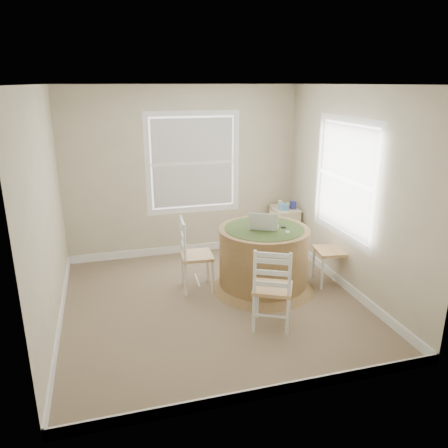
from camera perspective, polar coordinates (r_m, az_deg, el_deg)
name	(u,v)px	position (r m, az deg, el deg)	size (l,w,h in m)	color
room	(222,198)	(5.24, -0.23, 3.39)	(3.64, 3.64, 2.64)	#7C674F
round_table	(263,256)	(5.74, 5.16, -4.20)	(1.35, 1.35, 0.85)	olive
chair_left	(197,255)	(5.71, -3.59, -4.08)	(0.42, 0.40, 0.95)	white
chair_near	(273,288)	(4.86, 6.38, -8.28)	(0.42, 0.40, 0.95)	white
chair_right	(331,250)	(6.03, 13.82, -3.38)	(0.42, 0.40, 0.95)	white
laptop	(264,226)	(5.59, 5.22, -0.27)	(0.47, 0.45, 0.26)	white
mouse	(274,230)	(5.54, 6.50, -0.73)	(0.07, 0.11, 0.04)	white
phone	(288,232)	(5.49, 8.32, -1.09)	(0.04, 0.09, 0.02)	#B7BABF
keys	(283,228)	(5.64, 7.76, -0.49)	(0.06, 0.05, 0.03)	black
corner_chest	(284,228)	(7.18, 7.81, -0.57)	(0.43, 0.55, 0.70)	beige
tissue_box	(284,207)	(6.95, 7.78, 2.26)	(0.12, 0.12, 0.10)	#5187B9
box_yellow	(285,205)	(7.11, 8.02, 2.44)	(0.15, 0.10, 0.06)	#E7EA52
box_blue	(292,205)	(7.03, 8.92, 2.47)	(0.08, 0.08, 0.12)	#2F328F
cup_cream	(281,203)	(7.15, 7.39, 2.68)	(0.07, 0.07, 0.09)	beige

